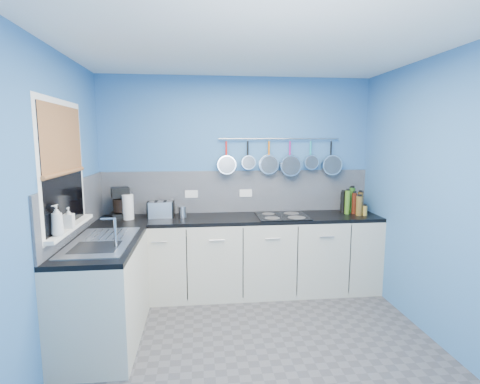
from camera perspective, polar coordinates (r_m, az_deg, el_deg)
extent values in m
cube|color=#47474C|center=(3.42, 2.41, -23.28)|extent=(3.20, 3.00, 0.02)
cube|color=white|center=(3.01, 2.73, 22.29)|extent=(3.20, 3.00, 0.02)
cube|color=#376DAA|center=(4.45, -0.44, 1.40)|extent=(3.20, 0.02, 2.50)
cube|color=#376DAA|center=(1.54, 11.46, -12.03)|extent=(3.20, 0.02, 2.50)
cube|color=#376DAA|center=(3.15, -27.79, -2.39)|extent=(0.02, 3.00, 2.50)
cube|color=#376DAA|center=(3.58, 28.92, -1.29)|extent=(0.02, 3.00, 2.50)
cube|color=gray|center=(4.44, -0.41, 0.09)|extent=(3.20, 0.02, 0.50)
cube|color=gray|center=(3.72, -24.03, -2.23)|extent=(0.02, 1.80, 0.50)
cube|color=beige|center=(4.32, 0.00, -9.95)|extent=(3.20, 0.60, 0.86)
cube|color=black|center=(4.20, 0.00, -4.11)|extent=(3.20, 0.60, 0.04)
cube|color=beige|center=(3.56, -20.26, -14.57)|extent=(0.60, 1.20, 0.86)
cube|color=black|center=(3.41, -20.64, -7.57)|extent=(0.60, 1.20, 0.04)
cube|color=white|center=(3.38, -25.74, 3.54)|extent=(0.01, 1.00, 1.10)
cube|color=black|center=(3.38, -25.66, 3.54)|extent=(0.01, 0.90, 1.00)
cube|color=#A46B37|center=(3.37, -25.77, 7.36)|extent=(0.01, 0.90, 0.55)
cube|color=white|center=(3.45, -24.81, -5.00)|extent=(0.10, 0.98, 0.03)
cube|color=silver|center=(3.41, -20.66, -7.19)|extent=(0.50, 0.95, 0.01)
cube|color=white|center=(4.41, -7.52, -0.31)|extent=(0.15, 0.01, 0.09)
cube|color=white|center=(4.44, 0.89, -0.17)|extent=(0.15, 0.01, 0.09)
cylinder|color=silver|center=(4.44, 6.14, 8.20)|extent=(1.45, 0.02, 0.02)
imported|color=white|center=(3.11, -26.48, -3.93)|extent=(0.12, 0.12, 0.24)
imported|color=white|center=(3.35, -25.00, -3.61)|extent=(0.08, 0.08, 0.17)
cylinder|color=white|center=(4.23, -16.95, -2.24)|extent=(0.14, 0.14, 0.27)
cube|color=silver|center=(4.25, -12.14, -2.65)|extent=(0.29, 0.19, 0.18)
cylinder|color=silver|center=(4.21, -8.90, -3.06)|extent=(0.09, 0.09, 0.12)
cube|color=black|center=(4.23, 6.53, -3.73)|extent=(0.57, 0.50, 0.01)
cylinder|color=black|center=(4.70, 17.93, -2.17)|extent=(0.07, 0.07, 0.13)
cylinder|color=#265919|center=(4.63, 16.92, -1.19)|extent=(0.07, 0.07, 0.30)
cylinder|color=black|center=(4.58, 15.63, -1.53)|extent=(0.06, 0.06, 0.25)
cylinder|color=brown|center=(4.59, 18.10, -1.60)|extent=(0.06, 0.06, 0.25)
cylinder|color=#4C190C|center=(4.55, 17.26, -1.68)|extent=(0.06, 0.06, 0.25)
cylinder|color=#3F721E|center=(4.52, 16.29, -1.52)|extent=(0.06, 0.06, 0.28)
cylinder|color=olive|center=(4.49, 18.77, -2.75)|extent=(0.05, 0.05, 0.11)
cylinder|color=brown|center=(4.47, 17.97, -2.05)|extent=(0.07, 0.07, 0.22)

